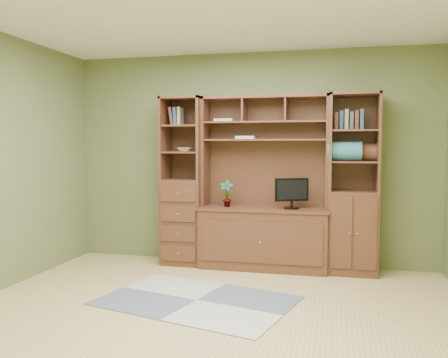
% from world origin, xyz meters
% --- Properties ---
extents(room, '(4.60, 4.10, 2.64)m').
position_xyz_m(room, '(0.00, 0.00, 1.30)').
color(room, '#D4B56F').
rests_on(room, ground).
extents(center_hutch, '(1.54, 0.53, 2.05)m').
position_xyz_m(center_hutch, '(0.21, 1.73, 1.02)').
color(center_hutch, '#502C1C').
rests_on(center_hutch, ground).
extents(left_tower, '(0.50, 0.45, 2.05)m').
position_xyz_m(left_tower, '(-0.79, 1.77, 1.02)').
color(left_tower, '#502C1C').
rests_on(left_tower, ground).
extents(right_tower, '(0.55, 0.45, 2.05)m').
position_xyz_m(right_tower, '(1.23, 1.77, 1.02)').
color(right_tower, '#502C1C').
rests_on(right_tower, ground).
extents(rug, '(1.97, 1.56, 0.01)m').
position_xyz_m(rug, '(-0.22, 0.40, 0.01)').
color(rug, gray).
rests_on(rug, ground).
extents(monitor, '(0.44, 0.33, 0.49)m').
position_xyz_m(monitor, '(0.54, 1.70, 0.98)').
color(monitor, black).
rests_on(monitor, center_hutch).
extents(orchid, '(0.17, 0.11, 0.32)m').
position_xyz_m(orchid, '(-0.23, 1.70, 0.89)').
color(orchid, '#935631').
rests_on(orchid, center_hutch).
extents(magazines, '(0.23, 0.17, 0.04)m').
position_xyz_m(magazines, '(-0.02, 1.82, 1.56)').
color(magazines, beige).
rests_on(magazines, center_hutch).
extents(bowl, '(0.19, 0.19, 0.05)m').
position_xyz_m(bowl, '(-0.77, 1.77, 1.41)').
color(bowl, silver).
rests_on(bowl, left_tower).
extents(blanket_teal, '(0.37, 0.22, 0.22)m').
position_xyz_m(blanket_teal, '(1.13, 1.73, 1.40)').
color(blanket_teal, '#30717E').
rests_on(blanket_teal, right_tower).
extents(blanket_red, '(0.35, 0.20, 0.20)m').
position_xyz_m(blanket_red, '(1.34, 1.85, 1.39)').
color(blanket_red, brown).
rests_on(blanket_red, right_tower).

